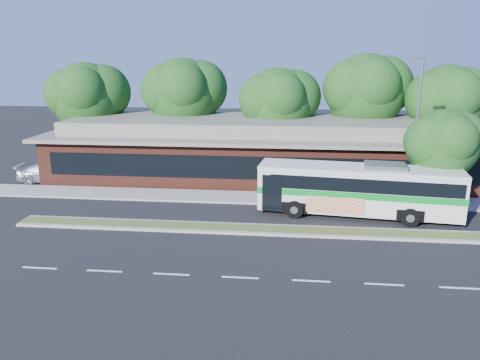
{
  "coord_description": "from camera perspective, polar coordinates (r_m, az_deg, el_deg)",
  "views": [
    {
      "loc": [
        1.87,
        -23.09,
        9.19
      ],
      "look_at": [
        -0.9,
        3.61,
        2.0
      ],
      "focal_mm": 35.0,
      "sensor_mm": 36.0,
      "label": 1
    }
  ],
  "objects": [
    {
      "name": "ground",
      "position": [
        24.92,
        1.21,
        -6.65
      ],
      "size": [
        120.0,
        120.0,
        0.0
      ],
      "primitive_type": "plane",
      "color": "black",
      "rests_on": "ground"
    },
    {
      "name": "median_strip",
      "position": [
        25.45,
        1.33,
        -5.99
      ],
      "size": [
        26.0,
        1.1,
        0.15
      ],
      "primitive_type": "cube",
      "color": "#465725",
      "rests_on": "ground"
    },
    {
      "name": "sidewalk",
      "position": [
        30.92,
        2.2,
        -2.19
      ],
      "size": [
        44.0,
        2.6,
        0.12
      ],
      "primitive_type": "cube",
      "color": "gray",
      "rests_on": "ground"
    },
    {
      "name": "parking_lot",
      "position": [
        39.67,
        -24.33,
        0.25
      ],
      "size": [
        14.0,
        12.0,
        0.01
      ],
      "primitive_type": "cube",
      "color": "black",
      "rests_on": "ground"
    },
    {
      "name": "plaza_building",
      "position": [
        36.81,
        2.91,
        3.92
      ],
      "size": [
        33.2,
        11.2,
        4.45
      ],
      "color": "#56251B",
      "rests_on": "ground"
    },
    {
      "name": "lamp_post",
      "position": [
        30.39,
        20.64,
        5.93
      ],
      "size": [
        0.93,
        0.18,
        9.07
      ],
      "color": "slate",
      "rests_on": "ground"
    },
    {
      "name": "tree_bg_a",
      "position": [
        41.75,
        -17.56,
        9.75
      ],
      "size": [
        6.47,
        5.8,
        8.63
      ],
      "color": "black",
      "rests_on": "ground"
    },
    {
      "name": "tree_bg_b",
      "position": [
        40.24,
        -6.3,
        10.57
      ],
      "size": [
        6.69,
        6.0,
        9.0
      ],
      "color": "black",
      "rests_on": "ground"
    },
    {
      "name": "tree_bg_c",
      "position": [
        38.39,
        5.28,
        9.56
      ],
      "size": [
        6.24,
        5.6,
        8.26
      ],
      "color": "black",
      "rests_on": "ground"
    },
    {
      "name": "tree_bg_d",
      "position": [
        39.88,
        15.68,
        10.47
      ],
      "size": [
        6.91,
        6.2,
        9.37
      ],
      "color": "black",
      "rests_on": "ground"
    },
    {
      "name": "tree_bg_e",
      "position": [
        40.38,
        24.31,
        8.79
      ],
      "size": [
        6.47,
        5.8,
        8.5
      ],
      "color": "black",
      "rests_on": "ground"
    },
    {
      "name": "transit_bus",
      "position": [
        28.03,
        14.29,
        -0.77
      ],
      "size": [
        11.71,
        3.85,
        3.23
      ],
      "rotation": [
        0.0,
        0.0,
        -0.12
      ],
      "color": "silver",
      "rests_on": "ground"
    },
    {
      "name": "sedan",
      "position": [
        37.56,
        -22.06,
        0.81
      ],
      "size": [
        5.0,
        2.56,
        1.39
      ],
      "primitive_type": "imported",
      "rotation": [
        0.0,
        0.0,
        1.7
      ],
      "color": "silver",
      "rests_on": "ground"
    },
    {
      "name": "sidewalk_tree",
      "position": [
        30.43,
        23.96,
        4.16
      ],
      "size": [
        4.68,
        4.2,
        6.15
      ],
      "color": "black",
      "rests_on": "ground"
    }
  ]
}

